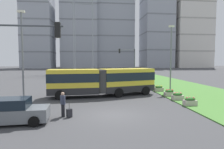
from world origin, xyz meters
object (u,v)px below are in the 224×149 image
Objects in this scene: flower_planter_5 at (145,83)px; apartment_tower_east at (190,29)px; streetlight_left at (22,51)px; apartment_tower_west at (38,30)px; flower_planter_2 at (169,93)px; rolling_suitcase at (69,113)px; flower_planter_1 at (178,96)px; traffic_light_far_right at (129,59)px; streetlight_median at (171,55)px; flower_planter_3 at (159,88)px; apartment_tower_westcentre at (79,30)px; apartment_tower_eastcentre at (156,26)px; car_grey_wagon at (11,112)px; car_white_van at (66,79)px; traffic_light_near_left at (6,56)px; flower_planter_0 at (190,101)px; pedestrian_crossing at (63,103)px; flower_planter_4 at (151,85)px; apartment_tower_centre at (114,23)px; articulated_bus at (103,81)px.

apartment_tower_east is (49.64, 80.68, 22.11)m from flower_planter_5.
apartment_tower_west is at bearing 103.67° from streetlight_left.
rolling_suitcase is at bearing -146.03° from flower_planter_2.
streetlight_left is (-15.37, 0.40, 4.48)m from flower_planter_2.
traffic_light_far_right is at bearing 94.57° from flower_planter_1.
streetlight_median reaches higher than flower_planter_5.
apartment_tower_westcentre is at bearing 99.57° from flower_planter_3.
apartment_tower_west reaches higher than rolling_suitcase.
flower_planter_3 is 0.02× the size of apartment_tower_eastcentre.
streetlight_median is at bearing 27.27° from flower_planter_3.
car_grey_wagon reaches higher than flower_planter_5.
car_white_van is 19.52m from flower_planter_2.
traffic_light_near_left is 20.18m from streetlight_median.
apartment_tower_west is (-26.91, 95.53, 20.12)m from rolling_suitcase.
traffic_light_near_left is at bearing -88.63° from apartment_tower_westcentre.
flower_planter_0 is 0.03× the size of apartment_tower_westcentre.
rolling_suitcase is 0.16× the size of traffic_light_far_right.
flower_planter_1 is at bearing 23.35° from pedestrian_crossing.
flower_planter_2 is 6.78m from flower_planter_4.
rolling_suitcase is 0.02× the size of apartment_tower_centre.
apartment_tower_eastcentre is (29.40, 91.35, 23.68)m from flower_planter_2.
flower_planter_0 is 14.09m from flower_planter_5.
traffic_light_near_left is (0.57, -1.76, 3.38)m from car_grey_wagon.
car_white_van is 2.65× the size of pedestrian_crossing.
flower_planter_1 is at bearing -85.43° from traffic_light_far_right.
traffic_light_near_left is at bearing -129.78° from pedestrian_crossing.
flower_planter_4 is (0.00, 3.43, 0.00)m from flower_planter_3.
articulated_bus is at bearing 169.94° from flower_planter_2.
car_grey_wagon is at bearing -164.37° from rolling_suitcase.
articulated_bus is 9.12m from flower_planter_4.
pedestrian_crossing is 0.28× the size of traffic_light_far_right.
apartment_tower_centre is at bearing 87.12° from flower_planter_0.
traffic_light_near_left is at bearing -89.84° from car_white_van.
streetlight_median reaches higher than flower_planter_2.
flower_planter_3 is 16.28m from streetlight_left.
flower_planter_0 is 1.00× the size of flower_planter_2.
traffic_light_near_left is 0.15× the size of apartment_tower_west.
apartment_tower_west is at bearing 112.09° from flower_planter_1.
streetlight_left reaches higher than traffic_light_far_right.
apartment_tower_centre reaches higher than apartment_tower_westcentre.
car_grey_wagon is 0.51× the size of streetlight_left.
apartment_tower_west is (-26.46, 95.33, 19.43)m from pedestrian_crossing.
flower_planter_5 is 97.28m from apartment_tower_east.
flower_planter_2 is at bearing -84.84° from traffic_light_far_right.
apartment_tower_eastcentre is at bearing 2.19° from apartment_tower_west.
flower_planter_0 is 1.00× the size of flower_planter_3.
streetlight_left is 0.22× the size of apartment_tower_west.
streetlight_left reaches higher than flower_planter_4.
flower_planter_2 is at bearing 90.00° from flower_planter_1.
traffic_light_far_right is at bearing 95.16° from flower_planter_2.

